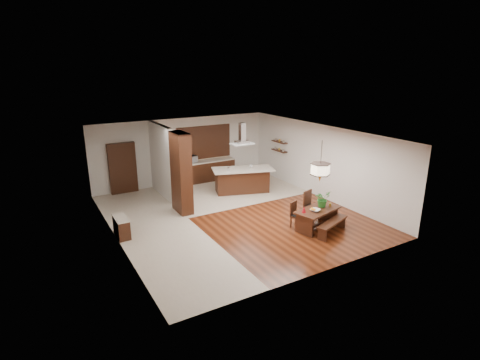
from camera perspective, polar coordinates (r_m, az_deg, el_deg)
room_shell at (r=12.69m, az=-1.17°, el=3.31°), size 9.00×9.04×2.92m
tile_hallway at (r=12.34m, az=-12.43°, el=-7.64°), size 2.50×9.00×0.01m
tile_kitchen at (r=15.95m, az=-1.58°, el=-1.49°), size 5.50×4.00×0.01m
soffit_band at (r=12.52m, az=-1.19°, el=6.97°), size 8.00×9.00×0.02m
partition_pier at (r=13.33m, az=-8.95°, el=1.05°), size 0.45×1.00×2.90m
partition_stub at (r=15.24m, az=-11.87°, el=2.92°), size 0.18×2.40×2.90m
hallway_console at (r=12.16m, az=-17.60°, el=-6.85°), size 0.37×0.88×0.63m
hallway_doorway at (r=16.04m, az=-17.45°, el=1.72°), size 1.10×0.20×2.10m
rear_counter at (r=17.16m, az=-5.06°, el=1.43°), size 2.60×0.62×0.95m
kitchen_window at (r=17.09m, az=-5.54°, el=5.75°), size 2.60×0.08×1.50m
shelf_lower at (r=17.02m, az=6.00°, el=4.48°), size 0.26×0.90×0.04m
shelf_upper at (r=16.94m, az=6.04°, el=5.80°), size 0.26×0.90×0.04m
dining_table at (r=12.36m, az=11.71°, el=-5.12°), size 1.73×1.15×0.66m
dining_bench at (r=12.19m, az=13.87°, el=-7.02°), size 1.51×0.81×0.42m
dining_chair_left at (r=12.34m, az=8.79°, el=-5.29°), size 0.49×0.49×0.86m
dining_chair_right at (r=12.91m, az=10.95°, el=-3.96°), size 0.57×0.57×1.04m
pendant_lantern at (r=11.82m, az=12.22°, el=2.80°), size 0.64×0.64×1.31m
foliage_plant at (r=12.45m, az=12.44°, el=-2.80°), size 0.52×0.46×0.55m
fruit_bowl at (r=12.10m, az=11.40°, el=-4.53°), size 0.37×0.37×0.07m
napkin_cone at (r=11.91m, az=9.72°, el=-4.46°), size 0.15×0.15×0.20m
gold_ornament at (r=12.63m, az=13.58°, el=-3.66°), size 0.09×0.09×0.10m
kitchen_island at (r=15.54m, az=0.34°, el=0.01°), size 2.69×1.80×1.02m
range_hood at (r=15.08m, az=0.34°, el=7.08°), size 0.90×0.55×0.87m
island_cup at (r=15.51m, az=1.70°, el=2.08°), size 0.13×0.13×0.10m
microwave at (r=16.71m, az=-7.53°, el=3.14°), size 0.62×0.49×0.30m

